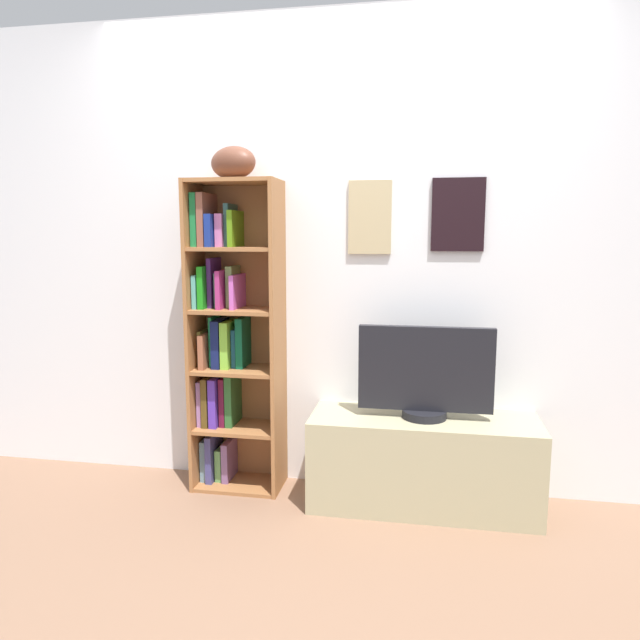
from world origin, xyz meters
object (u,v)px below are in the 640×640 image
football (233,163)px  bookshelf (229,338)px  television (425,374)px  tv_stand (423,462)px

football → bookshelf: bearing=151.0°
television → tv_stand: bearing=-90.0°
tv_stand → television: television is taller
tv_stand → television: size_ratio=1.71×
bookshelf → football: (0.05, -0.03, 0.91)m
bookshelf → football: bearing=-29.0°
bookshelf → television: (1.05, -0.10, -0.13)m
football → tv_stand: (0.99, -0.07, -1.50)m
football → tv_stand: football is taller
bookshelf → tv_stand: bookshelf is taller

